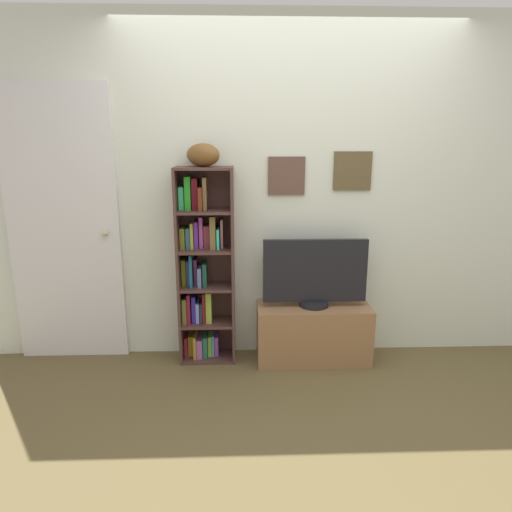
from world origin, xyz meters
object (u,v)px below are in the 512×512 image
Objects in this scene: football at (203,155)px; door at (64,227)px; television at (315,274)px; tv_stand at (313,333)px; bookshelf at (203,270)px.

door is at bearing 174.51° from football.
football is 1.19m from television.
tv_stand is 0.42× the size of door.
tv_stand is 2.05m from door.
bookshelf reaches higher than television.
football is at bearing 176.13° from tv_stand.
football is at bearing -5.49° from door.
football is 0.34× the size of television.
bookshelf is at bearing 174.39° from television.
tv_stand is 0.48m from television.
tv_stand is (0.82, -0.06, -1.35)m from football.
bookshelf is 1.08m from door.
door is (-1.88, 0.16, 0.33)m from television.
football reaches higher than bookshelf.
bookshelf is 0.85m from television.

